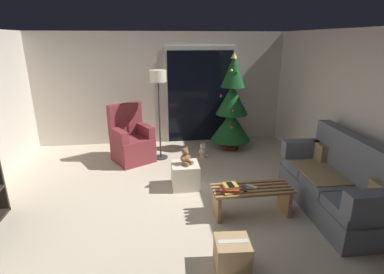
# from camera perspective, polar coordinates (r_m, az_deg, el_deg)

# --- Properties ---
(ground_plane) EXTENTS (7.00, 7.00, 0.00)m
(ground_plane) POSITION_cam_1_polar(r_m,az_deg,el_deg) (4.44, -4.05, -13.59)
(ground_plane) COLOR beige
(wall_back) EXTENTS (5.72, 0.12, 2.50)m
(wall_back) POSITION_cam_1_polar(r_m,az_deg,el_deg) (6.91, -5.95, 9.18)
(wall_back) COLOR beige
(wall_back) RESTS_ON ground
(wall_right) EXTENTS (0.12, 6.00, 2.50)m
(wall_right) POSITION_cam_1_polar(r_m,az_deg,el_deg) (4.97, 30.69, 3.03)
(wall_right) COLOR beige
(wall_right) RESTS_ON ground
(patio_door_frame) EXTENTS (1.60, 0.02, 2.20)m
(patio_door_frame) POSITION_cam_1_polar(r_m,az_deg,el_deg) (6.95, 1.57, 8.07)
(patio_door_frame) COLOR silver
(patio_door_frame) RESTS_ON ground
(patio_door_glass) EXTENTS (1.50, 0.02, 2.10)m
(patio_door_glass) POSITION_cam_1_polar(r_m,az_deg,el_deg) (6.94, 1.59, 7.64)
(patio_door_glass) COLOR black
(patio_door_glass) RESTS_ON ground
(couch) EXTENTS (0.84, 1.96, 1.08)m
(couch) POSITION_cam_1_polar(r_m,az_deg,el_deg) (4.68, 26.06, -8.20)
(couch) COLOR slate
(couch) RESTS_ON ground
(coffee_table) EXTENTS (1.10, 0.40, 0.41)m
(coffee_table) POSITION_cam_1_polar(r_m,az_deg,el_deg) (4.26, 11.39, -11.16)
(coffee_table) COLOR #9E7547
(coffee_table) RESTS_ON ground
(remote_graphite) EXTENTS (0.06, 0.16, 0.02)m
(remote_graphite) POSITION_cam_1_polar(r_m,az_deg,el_deg) (4.13, 10.02, -9.73)
(remote_graphite) COLOR #333338
(remote_graphite) RESTS_ON coffee_table
(remote_white) EXTENTS (0.14, 0.14, 0.02)m
(remote_white) POSITION_cam_1_polar(r_m,az_deg,el_deg) (4.20, 11.41, -9.30)
(remote_white) COLOR silver
(remote_white) RESTS_ON coffee_table
(book_stack) EXTENTS (0.27, 0.22, 0.10)m
(book_stack) POSITION_cam_1_polar(r_m,az_deg,el_deg) (4.02, 7.31, -9.78)
(book_stack) COLOR #B79333
(book_stack) RESTS_ON coffee_table
(cell_phone) EXTENTS (0.08, 0.15, 0.01)m
(cell_phone) POSITION_cam_1_polar(r_m,az_deg,el_deg) (3.99, 7.41, -9.06)
(cell_phone) COLOR black
(cell_phone) RESTS_ON book_stack
(christmas_tree) EXTENTS (0.86, 0.86, 2.08)m
(christmas_tree) POSITION_cam_1_polar(r_m,az_deg,el_deg) (6.44, 7.65, 5.44)
(christmas_tree) COLOR #4C1E19
(christmas_tree) RESTS_ON ground
(armchair) EXTENTS (0.93, 0.94, 1.13)m
(armchair) POSITION_cam_1_polar(r_m,az_deg,el_deg) (6.03, -11.60, -0.81)
(armchair) COLOR maroon
(armchair) RESTS_ON ground
(floor_lamp) EXTENTS (0.32, 0.32, 1.78)m
(floor_lamp) POSITION_cam_1_polar(r_m,az_deg,el_deg) (5.78, -6.50, 9.93)
(floor_lamp) COLOR #2D2D30
(floor_lamp) RESTS_ON ground
(ottoman) EXTENTS (0.44, 0.44, 0.41)m
(ottoman) POSITION_cam_1_polar(r_m,az_deg,el_deg) (4.93, -1.32, -7.38)
(ottoman) COLOR beige
(ottoman) RESTS_ON ground
(teddy_bear_chestnut) EXTENTS (0.21, 0.22, 0.29)m
(teddy_bear_chestnut) POSITION_cam_1_polar(r_m,az_deg,el_deg) (4.79, -1.25, -3.90)
(teddy_bear_chestnut) COLOR brown
(teddy_bear_chestnut) RESTS_ON ottoman
(teddy_bear_cream_by_tree) EXTENTS (0.21, 0.22, 0.29)m
(teddy_bear_cream_by_tree) POSITION_cam_1_polar(r_m,az_deg,el_deg) (6.19, 2.08, -2.69)
(teddy_bear_cream_by_tree) COLOR beige
(teddy_bear_cream_by_tree) RESTS_ON ground
(cardboard_box_taped_mid_floor) EXTENTS (0.38, 0.37, 0.35)m
(cardboard_box_taped_mid_floor) POSITION_cam_1_polar(r_m,az_deg,el_deg) (3.41, 7.74, -21.53)
(cardboard_box_taped_mid_floor) COLOR tan
(cardboard_box_taped_mid_floor) RESTS_ON ground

